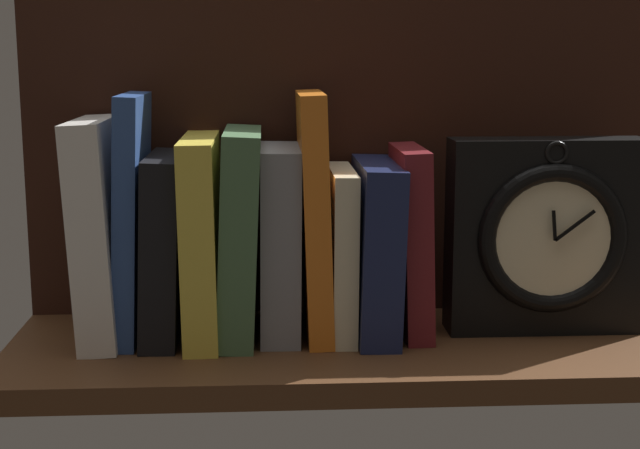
{
  "coord_description": "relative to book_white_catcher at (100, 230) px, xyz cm",
  "views": [
    {
      "loc": [
        -10.42,
        -92.66,
        29.62
      ],
      "look_at": [
        -4.7,
        3.1,
        11.59
      ],
      "focal_mm": 52.85,
      "sensor_mm": 36.0,
      "label": 1
    }
  ],
  "objects": [
    {
      "name": "book_orange_pandolfini",
      "position": [
        22.02,
        0.0,
        1.31
      ],
      "size": [
        3.4,
        13.9,
        25.27
      ],
      "primitive_type": "cube",
      "rotation": [
        0.0,
        -0.03,
        0.0
      ],
      "color": "orange",
      "rests_on": "ground_plane"
    },
    {
      "name": "book_black_skeptic",
      "position": [
        6.54,
        0.0,
        -1.84
      ],
      "size": [
        4.44,
        14.54,
        19.05
      ],
      "primitive_type": "cube",
      "rotation": [
        0.0,
        0.04,
        0.0
      ],
      "color": "black",
      "rests_on": "ground_plane"
    },
    {
      "name": "framed_clock",
      "position": [
        46.28,
        -1.1,
        -1.02
      ],
      "size": [
        20.44,
        6.5,
        20.45
      ],
      "color": "black",
      "rests_on": "ground_plane"
    },
    {
      "name": "book_maroon_dawkins",
      "position": [
        32.17,
        -0.0,
        -1.52
      ],
      "size": [
        3.44,
        12.39,
        19.62
      ],
      "primitive_type": "cube",
      "rotation": [
        0.0,
        -0.03,
        0.0
      ],
      "color": "maroon",
      "rests_on": "ground_plane"
    },
    {
      "name": "book_green_romantic",
      "position": [
        14.26,
        0.0,
        -0.59
      ],
      "size": [
        4.66,
        15.49,
        21.55
      ],
      "primitive_type": "cube",
      "rotation": [
        0.0,
        0.05,
        0.0
      ],
      "color": "#476B44",
      "rests_on": "ground_plane"
    },
    {
      "name": "book_blue_modern",
      "position": [
        3.31,
        0.0,
        1.25
      ],
      "size": [
        3.3,
        12.92,
        25.16
      ],
      "primitive_type": "cube",
      "rotation": [
        0.0,
        0.04,
        0.0
      ],
      "color": "#2D4C8E",
      "rests_on": "ground_plane"
    },
    {
      "name": "book_gray_chess",
      "position": [
        18.42,
        0.0,
        -1.46
      ],
      "size": [
        4.23,
        12.76,
        19.71
      ],
      "primitive_type": "cube",
      "rotation": [
        0.0,
        0.01,
        0.0
      ],
      "color": "gray",
      "rests_on": "ground_plane"
    },
    {
      "name": "back_panel",
      "position": [
        27.3,
        8.88,
        8.68
      ],
      "size": [
        73.38,
        1.2,
        39.94
      ],
      "primitive_type": "cube",
      "color": "black",
      "rests_on": "ground_plane"
    },
    {
      "name": "book_cream_twain",
      "position": [
        24.82,
        0.0,
        -2.62
      ],
      "size": [
        2.57,
        13.62,
        17.37
      ],
      "primitive_type": "cube",
      "rotation": [
        0.0,
        0.01,
        0.0
      ],
      "color": "beige",
      "rests_on": "ground_plane"
    },
    {
      "name": "book_yellow_seinlanguage",
      "position": [
        10.39,
        0.0,
        -0.94
      ],
      "size": [
        3.71,
        16.55,
        20.75
      ],
      "primitive_type": "cube",
      "rotation": [
        0.0,
        -0.01,
        0.0
      ],
      "color": "gold",
      "rests_on": "ground_plane"
    },
    {
      "name": "book_white_catcher",
      "position": [
        0.0,
        0.0,
        0.0
      ],
      "size": [
        4.74,
        15.31,
        22.73
      ],
      "primitive_type": "cube",
      "rotation": [
        0.0,
        -0.04,
        0.0
      ],
      "color": "silver",
      "rests_on": "ground_plane"
    },
    {
      "name": "book_navy_bierce",
      "position": [
        28.42,
        0.0,
        -2.29
      ],
      "size": [
        4.63,
        16.0,
        18.11
      ],
      "primitive_type": "cube",
      "rotation": [
        0.0,
        0.03,
        0.0
      ],
      "color": "#192147",
      "rests_on": "ground_plane"
    },
    {
      "name": "ground_plane",
      "position": [
        27.3,
        -3.1,
        -12.54
      ],
      "size": [
        73.38,
        25.16,
        2.5
      ],
      "primitive_type": "cube",
      "color": "#4C2D19"
    }
  ]
}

